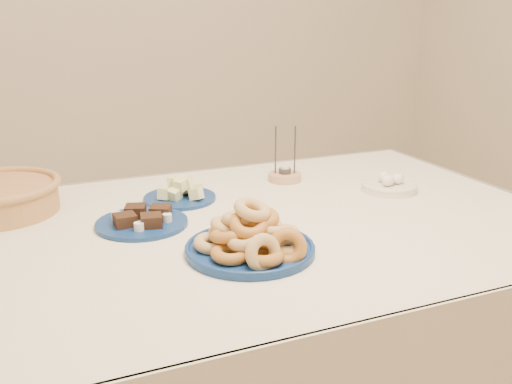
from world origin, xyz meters
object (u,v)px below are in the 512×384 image
Objects in this scene: brownie_plate at (142,221)px; candle_holder at (285,176)px; dining_table at (249,259)px; donut_platter at (252,239)px; melon_plate at (181,193)px; egg_bowl at (389,185)px.

candle_holder is (0.52, 0.23, 0.00)m from brownie_plate.
donut_platter is at bearing -110.24° from dining_table.
donut_platter is 1.12× the size of melon_plate.
melon_plate reaches higher than dining_table.
melon_plate is at bearing 113.64° from dining_table.
brownie_plate is at bearing -156.56° from candle_holder.
brownie_plate is (-0.15, -0.17, -0.01)m from melon_plate.
brownie_plate is 1.33× the size of egg_bowl.
donut_platter reaches higher than dining_table.
candle_holder is at bearing 23.44° from brownie_plate.
egg_bowl reaches higher than dining_table.
donut_platter is 0.45m from melon_plate.
donut_platter is 1.38× the size of egg_bowl.
melon_plate is at bearing -170.94° from candle_holder.
candle_holder reaches higher than brownie_plate.
donut_platter is 0.34m from brownie_plate.
donut_platter reaches higher than brownie_plate.
donut_platter is (-0.07, -0.19, 0.14)m from dining_table.
candle_holder is 0.34m from egg_bowl.
egg_bowl is at bearing -15.07° from melon_plate.
dining_table is at bearing -129.26° from candle_holder.
melon_plate reaches higher than egg_bowl.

